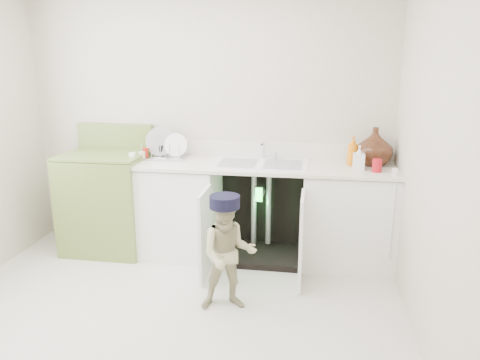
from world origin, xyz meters
The scene contains 5 objects.
ground centered at (0.00, 0.00, 0.00)m, with size 3.50×3.50×0.00m, color beige.
room_shell centered at (0.00, 0.00, 1.25)m, with size 6.00×5.50×1.26m.
counter_run centered at (0.58, 1.21, 0.48)m, with size 2.44×1.02×1.24m.
avocado_stove centered at (-0.94, 1.18, 0.49)m, with size 0.77×0.65×1.19m.
repair_worker centered at (0.43, 0.25, 0.45)m, with size 0.48×0.82×0.88m.
Camera 1 is at (1.03, -2.88, 1.86)m, focal length 35.00 mm.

